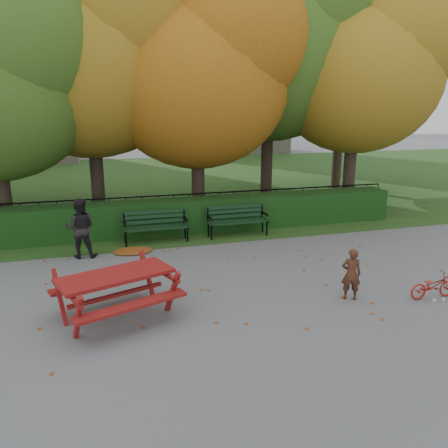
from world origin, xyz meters
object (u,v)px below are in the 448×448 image
object	(u,v)px
tree_c	(208,70)
tree_e	(369,66)
tree_d	(282,41)
child	(351,274)
adult	(80,228)
bicycle	(433,286)
tree_g	(353,68)
tree_b	(100,50)
bench_right	(237,218)
picnic_table	(116,284)
bench_left	(156,224)

from	to	relation	value
tree_c	tree_e	size ratio (longest dim) A/B	0.98
tree_d	tree_e	distance (m)	3.15
child	adult	world-z (taller)	adult
tree_e	child	distance (m)	9.52
tree_e	bicycle	size ratio (longest dim) A/B	8.16
bicycle	tree_g	bearing A→B (deg)	-21.28
tree_b	tree_d	bearing A→B (deg)	4.38
bench_right	picnic_table	xyz separation A→B (m)	(-3.67, -4.45, 0.14)
child	tree_e	bearing A→B (deg)	-100.41
tree_d	picnic_table	world-z (taller)	tree_d
tree_c	picnic_table	xyz separation A→B (m)	(-3.40, -6.71, -4.16)
tree_g	bench_left	xyz separation A→B (m)	(-9.63, -6.06, -4.85)
tree_g	adult	size ratio (longest dim) A/B	5.60
tree_g	bench_right	bearing A→B (deg)	-140.05
tree_b	adult	distance (m)	6.08
bench_left	child	distance (m)	5.85
picnic_table	bench_right	bearing A→B (deg)	30.49
bicycle	child	bearing A→B (deg)	77.10
child	bicycle	size ratio (longest dim) A/B	1.05
adult	tree_e	bearing A→B (deg)	-155.70
picnic_table	child	size ratio (longest dim) A/B	2.29
tree_d	tree_g	world-z (taller)	tree_d
tree_b	tree_g	distance (m)	11.19
tree_c	tree_g	bearing A→B (deg)	26.87
bench_right	bicycle	distance (m)	5.84
tree_b	bench_left	distance (m)	5.87
bench_left	bicycle	xyz separation A→B (m)	(4.81, -5.32, -0.26)
adult	tree_d	bearing A→B (deg)	-140.84
tree_c	child	bearing A→B (deg)	-81.49
bench_left	bench_right	bearing A→B (deg)	0.00
tree_b	picnic_table	distance (m)	8.87
tree_b	bench_left	xyz separation A→B (m)	(1.14, -3.04, -4.88)
tree_b	bicycle	size ratio (longest dim) A/B	8.79
tree_e	tree_g	size ratio (longest dim) A/B	0.95
bicycle	bench_left	bearing A→B (deg)	43.84
bench_right	adult	size ratio (longest dim) A/B	1.18
tree_c	child	size ratio (longest dim) A/B	7.62
tree_b	tree_c	world-z (taller)	tree_b
tree_e	adult	world-z (taller)	tree_e
child	bench_left	bearing A→B (deg)	-33.66
tree_d	adult	xyz separation A→B (m)	(-7.15, -4.33, -5.22)
adult	bench_left	bearing A→B (deg)	-149.95
tree_c	tree_g	xyz separation A→B (m)	(7.50, 3.80, 0.55)
bench_right	child	bearing A→B (deg)	-80.66
tree_d	tree_e	world-z (taller)	tree_d
tree_c	bench_right	world-z (taller)	tree_c
tree_d	adult	bearing A→B (deg)	-148.82
picnic_table	child	world-z (taller)	child
bench_right	picnic_table	bearing A→B (deg)	-129.53
bench_right	tree_g	bearing A→B (deg)	39.95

